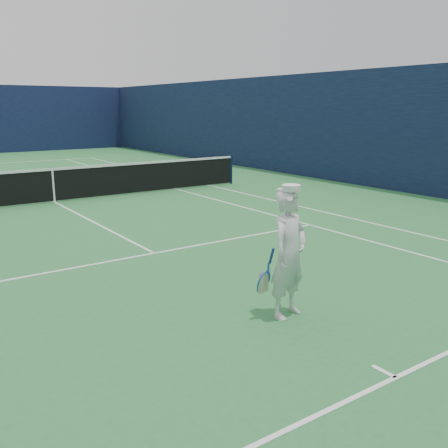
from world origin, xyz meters
name	(u,v)px	position (x,y,z in m)	size (l,w,h in m)	color
ground	(55,202)	(0.00, 0.00, 0.00)	(80.00, 80.00, 0.00)	#2B7138
court_markings	(55,202)	(0.00, 0.00, 0.00)	(11.03, 23.83, 0.01)	white
windscreen_fence	(49,133)	(0.00, 0.00, 2.00)	(20.12, 36.12, 4.00)	#0F173A
tennis_net	(53,184)	(0.00, 0.00, 0.55)	(12.88, 0.09, 1.07)	#141E4C
tennis_player	(289,254)	(0.15, -10.04, 0.87)	(0.83, 0.55, 1.78)	white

